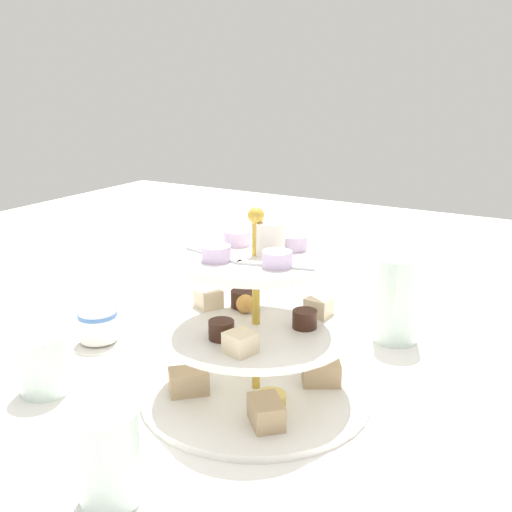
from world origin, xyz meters
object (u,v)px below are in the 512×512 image
object	(u,v)px
butter_knife_right	(221,304)
water_glass_mid_back	(108,457)
butter_knife_left	(510,508)
tiered_serving_stand	(256,340)
teacup_with_saucer	(98,328)
water_glass_tall_right	(397,300)
water_glass_short_left	(44,363)

from	to	relation	value
butter_knife_right	water_glass_mid_back	world-z (taller)	water_glass_mid_back
butter_knife_left	butter_knife_right	bearing A→B (deg)	64.13
tiered_serving_stand	butter_knife_left	size ratio (longest dim) A/B	1.72
tiered_serving_stand	butter_knife_left	world-z (taller)	tiered_serving_stand
tiered_serving_stand	teacup_with_saucer	size ratio (longest dim) A/B	3.26
water_glass_tall_right	butter_knife_right	bearing A→B (deg)	-178.19
tiered_serving_stand	butter_knife_left	bearing A→B (deg)	-12.12
tiered_serving_stand	teacup_with_saucer	xyz separation A→B (m)	(-0.29, 0.01, -0.05)
teacup_with_saucer	water_glass_short_left	bearing A→B (deg)	-72.47
tiered_serving_stand	water_glass_tall_right	world-z (taller)	tiered_serving_stand
water_glass_short_left	teacup_with_saucer	xyz separation A→B (m)	(-0.04, 0.14, -0.01)
teacup_with_saucer	tiered_serving_stand	bearing A→B (deg)	-2.99
butter_knife_left	butter_knife_right	size ratio (longest dim) A/B	1.00
butter_knife_left	butter_knife_right	distance (m)	0.61
teacup_with_saucer	water_glass_mid_back	xyz separation A→B (m)	(0.26, -0.26, 0.02)
butter_knife_right	water_glass_mid_back	size ratio (longest dim) A/B	1.79
butter_knife_right	water_glass_mid_back	xyz separation A→B (m)	(0.19, -0.49, 0.05)
water_glass_tall_right	butter_knife_left	world-z (taller)	water_glass_tall_right
water_glass_mid_back	butter_knife_left	bearing A→B (deg)	27.79
tiered_serving_stand	water_glass_tall_right	size ratio (longest dim) A/B	2.22
water_glass_tall_right	butter_knife_right	size ratio (longest dim) A/B	0.78
butter_knife_right	water_glass_mid_back	bearing A→B (deg)	66.18
butter_knife_right	water_glass_tall_right	bearing A→B (deg)	136.46
butter_knife_left	teacup_with_saucer	bearing A→B (deg)	86.78
teacup_with_saucer	water_glass_mid_back	size ratio (longest dim) A/B	0.95
water_glass_tall_right	butter_knife_left	size ratio (longest dim) A/B	0.78
butter_knife_right	butter_knife_left	bearing A→B (deg)	104.18
butter_knife_left	tiered_serving_stand	bearing A→B (deg)	82.48
water_glass_tall_right	water_glass_mid_back	bearing A→B (deg)	-103.73
water_glass_short_left	butter_knife_right	bearing A→B (deg)	85.65
water_glass_tall_right	water_glass_short_left	distance (m)	0.51
tiered_serving_stand	water_glass_tall_right	xyz separation A→B (m)	(0.10, 0.25, -0.01)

